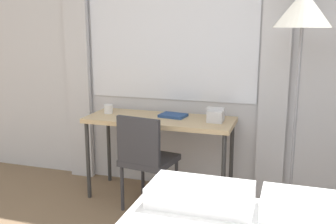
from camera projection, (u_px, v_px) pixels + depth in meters
wall_back_with_window at (196, 45)px, 3.53m from camera, size 5.09×0.13×2.70m
desk at (160, 125)px, 3.44m from camera, size 1.29×0.50×0.74m
desk_chair at (146, 156)px, 3.24m from camera, size 0.46×0.46×0.82m
standing_lamp at (302, 21)px, 2.82m from camera, size 0.42×0.42×1.78m
telephone at (216, 115)px, 3.28m from camera, size 0.15×0.14×0.12m
book at (173, 115)px, 3.46m from camera, size 0.24×0.20×0.02m
mug at (108, 109)px, 3.59m from camera, size 0.08×0.08×0.08m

